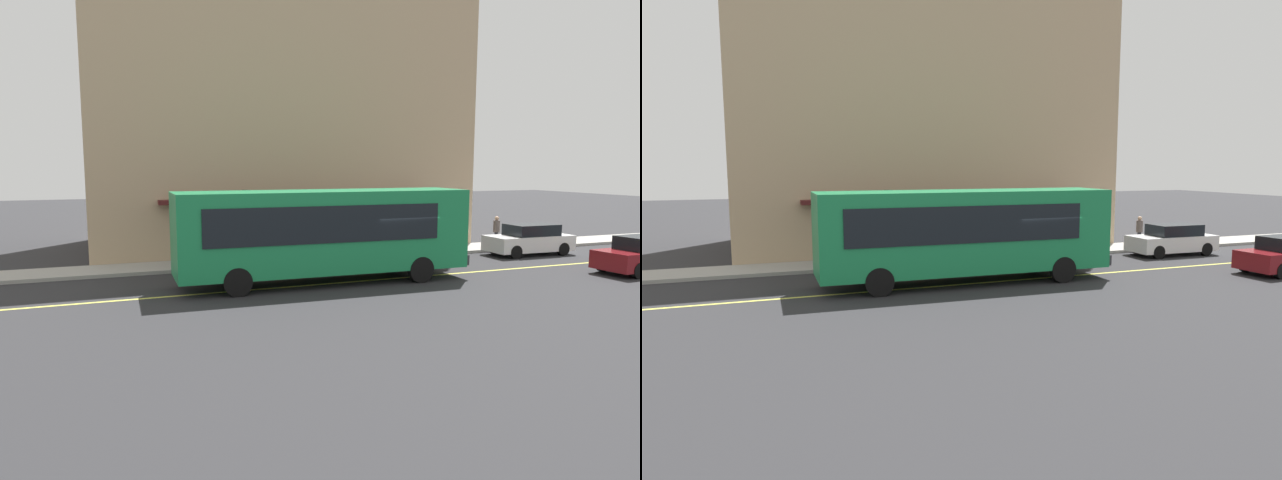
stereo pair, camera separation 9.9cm
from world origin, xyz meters
TOP-DOWN VIEW (x-y plane):
  - ground at (0.00, 0.00)m, footprint 120.00×120.00m
  - sidewalk at (0.00, 5.44)m, footprint 80.00×2.41m
  - lane_centre_stripe at (0.00, 0.00)m, footprint 36.00×0.16m
  - storefront_building at (-1.41, 11.79)m, footprint 19.61×10.91m
  - bus at (-2.88, 0.20)m, footprint 11.20×2.87m
  - traffic_light at (-4.66, 4.99)m, footprint 0.30×0.52m
  - car_yellow at (-0.90, 3.23)m, footprint 4.39×2.05m
  - car_white at (9.16, 2.94)m, footprint 4.34×1.93m
  - pedestrian_near_storefront at (-1.68, 4.65)m, footprint 0.34×0.34m
  - pedestrian_mid_block at (8.75, 4.95)m, footprint 0.34×0.34m

SIDE VIEW (x-z plane):
  - ground at x=0.00m, z-range 0.00..0.00m
  - lane_centre_stripe at x=0.00m, z-range 0.00..0.01m
  - sidewalk at x=0.00m, z-range 0.00..0.15m
  - car_yellow at x=-0.90m, z-range -0.02..1.50m
  - car_white at x=9.16m, z-range -0.02..1.50m
  - pedestrian_mid_block at x=8.75m, z-range 0.31..1.91m
  - pedestrian_near_storefront at x=-1.68m, z-range 0.32..2.02m
  - bus at x=-2.88m, z-range 0.24..3.74m
  - traffic_light at x=-4.66m, z-range 0.93..4.13m
  - storefront_building at x=-1.41m, z-range -0.01..15.35m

